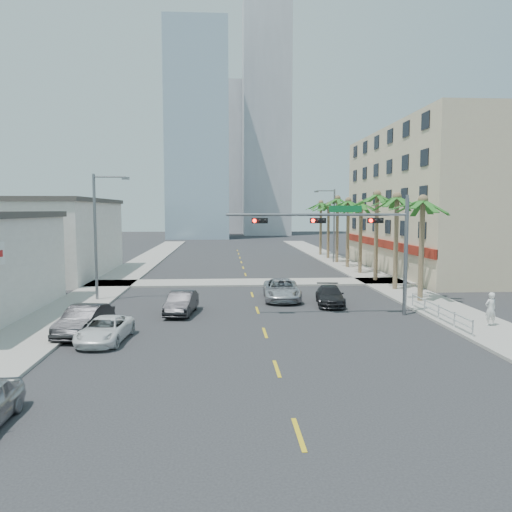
{
  "coord_description": "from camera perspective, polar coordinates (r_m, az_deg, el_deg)",
  "views": [
    {
      "loc": [
        -2.12,
        -21.79,
        6.48
      ],
      "look_at": [
        -0.06,
        10.43,
        3.5
      ],
      "focal_mm": 35.0,
      "sensor_mm": 36.0,
      "label": 1
    }
  ],
  "objects": [
    {
      "name": "car_lane_left",
      "position": [
        31.58,
        -8.52,
        -5.33
      ],
      "size": [
        1.96,
        4.4,
        1.4
      ],
      "primitive_type": "imported",
      "rotation": [
        0.0,
        0.0,
        -0.12
      ],
      "color": "black",
      "rests_on": "ground"
    },
    {
      "name": "palm_tree_1",
      "position": [
        41.34,
        15.82,
        6.39
      ],
      "size": [
        4.8,
        4.8,
        8.16
      ],
      "color": "brown",
      "rests_on": "ground"
    },
    {
      "name": "tower_far_right",
      "position": [
        134.33,
        1.18,
        15.35
      ],
      "size": [
        12.0,
        12.0,
        60.0
      ],
      "primitive_type": "cube",
      "color": "#ADADB2",
      "rests_on": "ground"
    },
    {
      "name": "building_left_far",
      "position": [
        52.81,
        -22.88,
        1.73
      ],
      "size": [
        11.0,
        18.0,
        7.2
      ],
      "primitive_type": "cube",
      "color": "beige",
      "rests_on": "ground"
    },
    {
      "name": "palm_tree_2",
      "position": [
        46.29,
        13.68,
        6.73
      ],
      "size": [
        4.8,
        4.8,
        8.52
      ],
      "color": "brown",
      "rests_on": "ground"
    },
    {
      "name": "traffic_signal_mast",
      "position": [
        30.81,
        11.22,
        2.54
      ],
      "size": [
        11.12,
        0.54,
        7.2
      ],
      "color": "slate",
      "rests_on": "ground"
    },
    {
      "name": "car_parked_mid",
      "position": [
        27.58,
        -19.02,
        -6.97
      ],
      "size": [
        2.25,
        4.82,
        1.53
      ],
      "primitive_type": "imported",
      "rotation": [
        0.0,
        0.0,
        -0.14
      ],
      "color": "black",
      "rests_on": "ground"
    },
    {
      "name": "pedestrian",
      "position": [
        30.33,
        25.23,
        -5.5
      ],
      "size": [
        0.75,
        0.56,
        1.85
      ],
      "primitive_type": "imported",
      "rotation": [
        0.0,
        0.0,
        3.33
      ],
      "color": "silver",
      "rests_on": "sidewalk_right"
    },
    {
      "name": "streetlight_right",
      "position": [
        61.23,
        8.73,
        3.88
      ],
      "size": [
        2.55,
        0.25,
        9.0
      ],
      "color": "slate",
      "rests_on": "ground"
    },
    {
      "name": "palm_tree_6",
      "position": [
        66.42,
        8.3,
        5.74
      ],
      "size": [
        4.8,
        4.8,
        7.8
      ],
      "color": "brown",
      "rests_on": "ground"
    },
    {
      "name": "guardrail",
      "position": [
        30.99,
        20.16,
        -5.86
      ],
      "size": [
        0.08,
        8.08,
        1.0
      ],
      "color": "silver",
      "rests_on": "ground"
    },
    {
      "name": "streetlight_left",
      "position": [
        36.9,
        -17.6,
        2.82
      ],
      "size": [
        2.55,
        0.25,
        9.0
      ],
      "color": "slate",
      "rests_on": "ground"
    },
    {
      "name": "car_parked_far",
      "position": [
        25.89,
        -16.88,
        -8.07
      ],
      "size": [
        2.37,
        4.51,
        1.21
      ],
      "primitive_type": "imported",
      "rotation": [
        0.0,
        0.0,
        -0.08
      ],
      "color": "white",
      "rests_on": "ground"
    },
    {
      "name": "sidewalk_cross",
      "position": [
        44.3,
        -0.88,
        -3.04
      ],
      "size": [
        80.0,
        4.0,
        0.15
      ],
      "primitive_type": "cube",
      "color": "gray",
      "rests_on": "ground"
    },
    {
      "name": "palm_tree_3",
      "position": [
        51.26,
        11.92,
        5.83
      ],
      "size": [
        4.8,
        4.8,
        7.8
      ],
      "color": "brown",
      "rests_on": "ground"
    },
    {
      "name": "palm_tree_7",
      "position": [
        71.52,
        7.44,
        5.99
      ],
      "size": [
        4.8,
        4.8,
        8.16
      ],
      "color": "brown",
      "rests_on": "ground"
    },
    {
      "name": "palm_tree_0",
      "position": [
        36.47,
        18.54,
        5.95
      ],
      "size": [
        4.8,
        4.8,
        7.8
      ],
      "color": "brown",
      "rests_on": "ground"
    },
    {
      "name": "sidewalk_left",
      "position": [
        43.41,
        -16.8,
        -3.44
      ],
      "size": [
        4.0,
        120.0,
        0.15
      ],
      "primitive_type": "cube",
      "color": "gray",
      "rests_on": "ground"
    },
    {
      "name": "palm_tree_5",
      "position": [
        61.36,
        9.32,
        6.41
      ],
      "size": [
        4.8,
        4.8,
        8.52
      ],
      "color": "brown",
      "rests_on": "ground"
    },
    {
      "name": "tower_far_left",
      "position": [
        118.24,
        -6.67,
        13.76
      ],
      "size": [
        14.0,
        14.0,
        48.0
      ],
      "primitive_type": "cube",
      "color": "#99B2C6",
      "rests_on": "ground"
    },
    {
      "name": "sidewalk_right",
      "position": [
        44.57,
        14.87,
        -3.17
      ],
      "size": [
        4.0,
        120.0,
        0.15
      ],
      "primitive_type": "cube",
      "color": "gray",
      "rests_on": "ground"
    },
    {
      "name": "building_right",
      "position": [
        57.14,
        21.42,
        5.93
      ],
      "size": [
        15.25,
        28.0,
        15.0
      ],
      "color": "beige",
      "rests_on": "ground"
    },
    {
      "name": "palm_tree_4",
      "position": [
        56.29,
        10.5,
        6.15
      ],
      "size": [
        4.8,
        4.8,
        8.16
      ],
      "color": "brown",
      "rests_on": "ground"
    },
    {
      "name": "tower_far_center",
      "position": [
        147.51,
        -4.06,
        10.9
      ],
      "size": [
        16.0,
        16.0,
        42.0
      ],
      "primitive_type": "cube",
      "color": "#ADADB2",
      "rests_on": "ground"
    },
    {
      "name": "ground",
      "position": [
        22.83,
        1.86,
        -11.21
      ],
      "size": [
        260.0,
        260.0,
        0.0
      ],
      "primitive_type": "plane",
      "color": "#262628",
      "rests_on": "ground"
    },
    {
      "name": "car_lane_right",
      "position": [
        34.59,
        8.45,
        -4.5
      ],
      "size": [
        2.33,
        4.62,
        1.29
      ],
      "primitive_type": "imported",
      "rotation": [
        0.0,
        0.0,
        -0.12
      ],
      "color": "black",
      "rests_on": "ground"
    },
    {
      "name": "car_lane_center",
      "position": [
        36.08,
        2.95,
        -3.86
      ],
      "size": [
        2.76,
        5.54,
        1.51
      ],
      "primitive_type": "imported",
      "rotation": [
        0.0,
        0.0,
        -0.05
      ],
      "color": "silver",
      "rests_on": "ground"
    }
  ]
}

